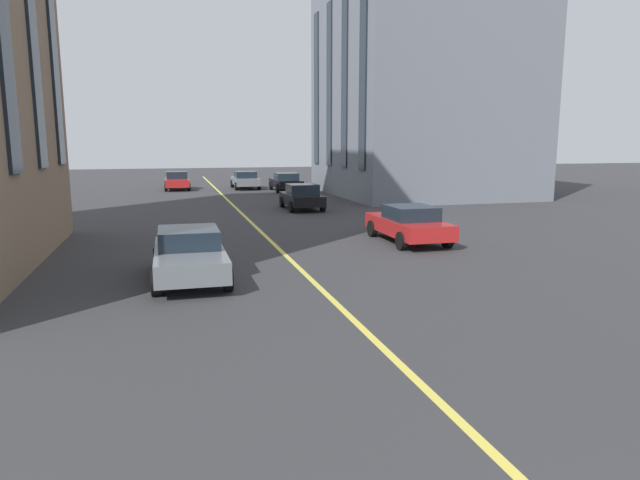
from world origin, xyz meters
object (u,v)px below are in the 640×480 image
at_px(car_grey_near, 245,180).
at_px(car_red_parked_a, 409,223).
at_px(car_black_oncoming, 302,197).
at_px(car_red_mid, 177,181).
at_px(car_black_far, 286,182).
at_px(car_grey_trailing, 189,254).

height_order(car_grey_near, car_red_parked_a, same).
bearing_deg(car_grey_near, car_black_oncoming, -175.51).
relative_size(car_red_parked_a, car_red_mid, 1.13).
distance_m(car_black_oncoming, car_red_parked_a, 11.06).
bearing_deg(car_grey_near, car_black_far, -139.33).
relative_size(car_black_oncoming, car_red_parked_a, 0.89).
xyz_separation_m(car_black_far, car_grey_near, (3.07, 2.64, 0.00)).
bearing_deg(car_black_far, car_black_oncoming, 172.71).
relative_size(car_grey_trailing, car_grey_near, 1.00).
relative_size(car_black_far, car_grey_near, 1.00).
relative_size(car_black_oncoming, car_red_mid, 1.00).
distance_m(car_black_far, car_grey_near, 4.05).
height_order(car_grey_near, car_red_mid, car_red_mid).
xyz_separation_m(car_grey_trailing, car_red_mid, (29.73, -0.21, -0.00)).
bearing_deg(car_red_mid, car_black_oncoming, -156.97).
height_order(car_black_far, car_red_parked_a, same).
distance_m(car_black_far, car_red_parked_a, 22.56).
bearing_deg(car_grey_trailing, car_black_far, -17.00).
xyz_separation_m(car_grey_near, car_red_mid, (0.30, 5.21, -0.00)).
height_order(car_black_far, car_red_mid, car_red_mid).
distance_m(car_grey_trailing, car_grey_near, 29.92).
relative_size(car_black_far, car_red_parked_a, 1.00).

